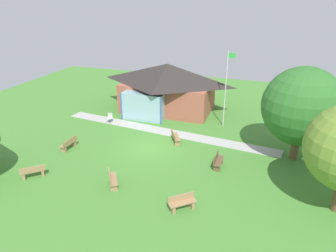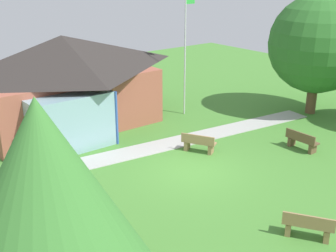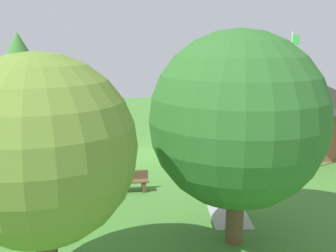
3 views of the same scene
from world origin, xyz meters
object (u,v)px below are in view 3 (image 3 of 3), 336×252
(pavilion, at_px, (278,103))
(bench_rear_near_path, at_px, (177,154))
(bench_front_left, at_px, (39,130))
(tree_far_east, at_px, (40,150))
(bench_mid_left, at_px, (103,128))
(bench_front_center, at_px, (41,151))
(bench_front_right, at_px, (6,181))
(tree_lawn_corner, at_px, (19,63))
(patio_chair_west, at_px, (187,126))
(flagpole, at_px, (289,100))
(bench_mid_right, at_px, (130,182))
(tree_east_hedge, at_px, (238,120))

(pavilion, xyz_separation_m, bench_rear_near_path, (2.96, -6.57, -1.98))
(bench_front_left, bearing_deg, bench_rear_near_path, 3.01)
(pavilion, height_order, bench_front_left, pavilion)
(pavilion, relative_size, tree_far_east, 1.59)
(bench_mid_left, bearing_deg, bench_front_center, -117.27)
(pavilion, bearing_deg, bench_rear_near_path, -65.76)
(pavilion, distance_m, bench_rear_near_path, 7.47)
(bench_rear_near_path, xyz_separation_m, tree_far_east, (10.46, -5.04, 3.24))
(bench_front_right, bearing_deg, bench_rear_near_path, -110.26)
(tree_lawn_corner, bearing_deg, patio_chair_west, 70.85)
(tree_far_east, bearing_deg, bench_front_right, -161.59)
(bench_front_right, bearing_deg, flagpole, -131.19)
(pavilion, height_order, patio_chair_west, pavilion)
(bench_mid_right, xyz_separation_m, tree_lawn_corner, (-14.26, -6.57, 4.01))
(bench_front_left, relative_size, tree_lawn_corner, 0.21)
(bench_front_center, bearing_deg, bench_mid_right, 94.94)
(flagpole, bearing_deg, bench_front_left, -129.28)
(bench_rear_near_path, distance_m, tree_far_east, 12.05)
(flagpole, bearing_deg, bench_mid_left, -141.39)
(tree_lawn_corner, xyz_separation_m, tree_far_east, (20.97, 4.14, -0.77))
(bench_rear_near_path, bearing_deg, bench_front_center, -43.36)
(bench_mid_left, xyz_separation_m, tree_east_hedge, (15.57, 3.80, 3.40))
(bench_front_right, height_order, patio_chair_west, patio_chair_west)
(flagpole, height_order, tree_far_east, flagpole)
(flagpole, height_order, bench_mid_right, flagpole)
(bench_mid_right, xyz_separation_m, bench_front_left, (-10.61, -4.98, 0.00))
(bench_rear_near_path, relative_size, tree_far_east, 0.26)
(bench_front_left, distance_m, tree_far_east, 17.80)
(pavilion, distance_m, flagpole, 6.39)
(bench_front_center, xyz_separation_m, tree_east_hedge, (10.29, 7.02, 3.40))
(bench_front_left, height_order, tree_far_east, tree_far_east)
(bench_front_left, bearing_deg, patio_chair_west, 43.98)
(tree_far_east, bearing_deg, bench_mid_right, 160.11)
(bench_rear_near_path, distance_m, tree_lawn_corner, 14.52)
(bench_mid_left, distance_m, bench_front_right, 10.60)
(tree_east_hedge, height_order, tree_far_east, tree_east_hedge)
(pavilion, bearing_deg, tree_lawn_corner, -115.64)
(flagpole, relative_size, tree_east_hedge, 1.00)
(tree_east_hedge, bearing_deg, bench_front_left, -153.07)
(tree_lawn_corner, bearing_deg, pavilion, 64.36)
(flagpole, distance_m, bench_front_left, 15.81)
(flagpole, distance_m, tree_east_hedge, 6.97)
(bench_mid_right, bearing_deg, bench_front_center, -52.60)
(bench_mid_right, height_order, bench_front_center, same)
(pavilion, height_order, bench_front_right, pavilion)
(patio_chair_west, distance_m, tree_east_hedge, 15.65)
(tree_lawn_corner, height_order, tree_far_east, tree_lawn_corner)
(pavilion, distance_m, bench_mid_left, 11.12)
(bench_front_right, relative_size, bench_rear_near_path, 0.94)
(bench_front_left, height_order, patio_chair_west, patio_chair_west)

